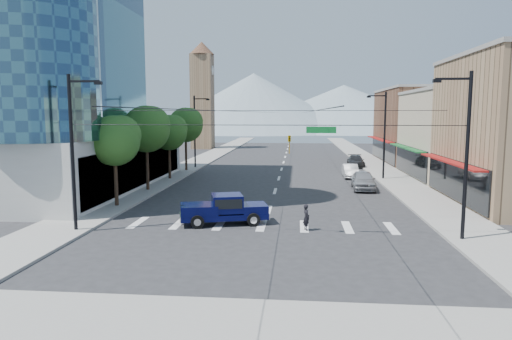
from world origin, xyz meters
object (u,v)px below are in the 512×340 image
at_px(pedestrian, 306,217).
at_px(parked_car_far, 356,161).
at_px(parked_car_mid, 350,171).
at_px(pickup_truck, 224,209).
at_px(parked_car_near, 363,180).

relative_size(pedestrian, parked_car_far, 0.31).
bearing_deg(parked_car_mid, parked_car_far, 80.56).
relative_size(pickup_truck, parked_car_far, 1.14).
height_order(pedestrian, parked_car_far, pedestrian).
bearing_deg(parked_car_mid, pickup_truck, -114.49).
xyz_separation_m(pedestrian, parked_car_far, (6.90, 32.80, -0.04)).
height_order(pickup_truck, pedestrian, pickup_truck).
distance_m(pickup_truck, parked_car_far, 33.84).
height_order(parked_car_near, parked_car_mid, parked_car_near).
bearing_deg(parked_car_far, pedestrian, -98.78).
distance_m(pedestrian, parked_car_mid, 23.32).
bearing_deg(pickup_truck, parked_car_mid, 49.74).
xyz_separation_m(pedestrian, parked_car_mid, (5.10, 22.76, -0.06)).
bearing_deg(parked_car_near, parked_car_far, 87.75).
relative_size(pickup_truck, pedestrian, 3.69).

